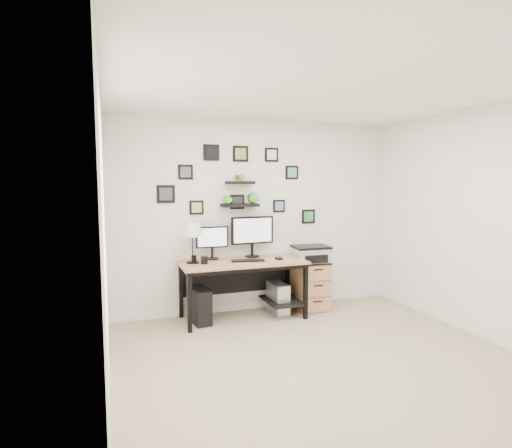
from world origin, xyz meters
name	(u,v)px	position (x,y,z in m)	size (l,w,h in m)	color
room	(259,304)	(0.00, 1.98, 0.05)	(4.00, 4.00, 4.00)	tan
desk	(245,270)	(-0.32, 1.67, 0.63)	(1.60, 0.70, 0.75)	tan
monitor_left	(212,240)	(-0.69, 1.87, 1.00)	(0.42, 0.17, 0.43)	black
monitor_right	(252,233)	(-0.14, 1.86, 1.08)	(0.59, 0.20, 0.55)	black
keyboard	(248,260)	(-0.29, 1.59, 0.76)	(0.42, 0.13, 0.02)	black
mouse	(279,258)	(0.12, 1.57, 0.77)	(0.07, 0.10, 0.03)	black
table_lamp	(192,230)	(-0.98, 1.71, 1.16)	(0.25, 0.25, 0.51)	black
mug	(204,260)	(-0.85, 1.62, 0.80)	(0.09, 0.09, 0.10)	black
pen_cup	(194,259)	(-0.95, 1.78, 0.79)	(0.07, 0.07, 0.09)	black
pc_tower_black	(199,306)	(-0.92, 1.64, 0.22)	(0.19, 0.43, 0.43)	black
pc_tower_grey	(278,298)	(0.15, 1.66, 0.21)	(0.19, 0.42, 0.41)	gray
file_cabinet	(309,285)	(0.65, 1.72, 0.34)	(0.43, 0.53, 0.67)	tan
printer	(311,254)	(0.64, 1.68, 0.78)	(0.49, 0.41, 0.22)	silver
wall_decor	(240,189)	(-0.29, 1.93, 1.67)	(2.23, 0.18, 1.08)	black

